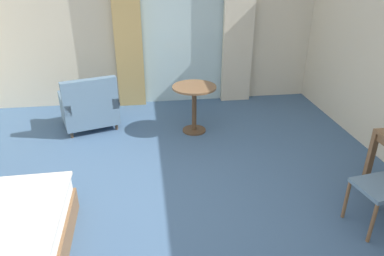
% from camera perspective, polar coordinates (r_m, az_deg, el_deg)
% --- Properties ---
extents(ground, '(6.60, 7.05, 0.10)m').
position_cam_1_polar(ground, '(3.94, -5.33, -13.34)').
color(ground, '#426084').
extents(wall_back, '(6.20, 0.12, 2.82)m').
position_cam_1_polar(wall_back, '(6.42, -7.43, 16.30)').
color(wall_back, beige).
rests_on(wall_back, ground).
extents(balcony_glass_door, '(1.47, 0.02, 2.48)m').
position_cam_1_polar(balcony_glass_door, '(6.41, -1.36, 14.94)').
color(balcony_glass_door, silver).
rests_on(balcony_glass_door, ground).
extents(curtain_panel_left, '(0.47, 0.10, 2.63)m').
position_cam_1_polar(curtain_panel_left, '(6.26, -10.26, 15.02)').
color(curtain_panel_left, tan).
rests_on(curtain_panel_left, ground).
extents(curtain_panel_right, '(0.53, 0.10, 2.63)m').
position_cam_1_polar(curtain_panel_right, '(6.47, 7.47, 15.53)').
color(curtain_panel_right, beige).
rests_on(curtain_panel_right, ground).
extents(armchair_by_window, '(0.98, 0.94, 0.86)m').
position_cam_1_polar(armchair_by_window, '(5.73, -16.11, 3.15)').
color(armchair_by_window, slate).
rests_on(armchair_by_window, ground).
extents(round_cafe_table, '(0.65, 0.65, 0.73)m').
position_cam_1_polar(round_cafe_table, '(5.31, 0.36, 4.76)').
color(round_cafe_table, brown).
rests_on(round_cafe_table, ground).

